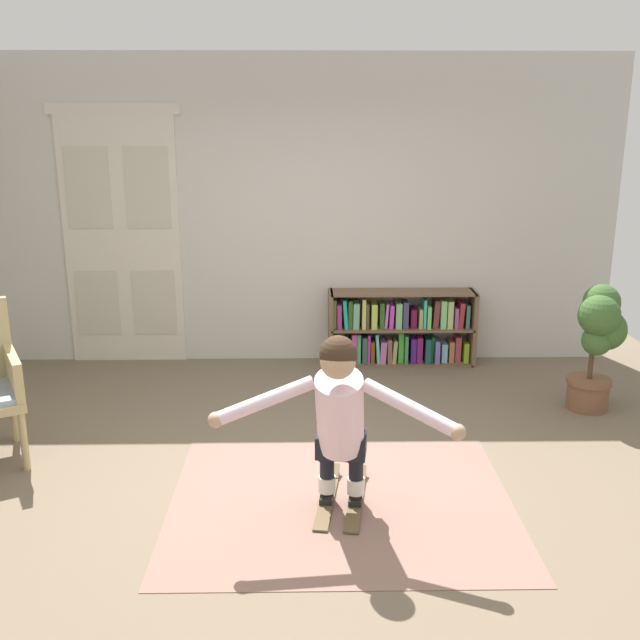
{
  "coord_description": "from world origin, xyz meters",
  "views": [
    {
      "loc": [
        0.05,
        -4.35,
        2.33
      ],
      "look_at": [
        0.12,
        0.22,
        1.05
      ],
      "focal_mm": 40.82,
      "sensor_mm": 36.0,
      "label": 1
    }
  ],
  "objects_px": {
    "potted_plant": "(598,338)",
    "skis_pair": "(342,497)",
    "person_skier": "(340,412)",
    "bookshelf": "(399,330)"
  },
  "relations": [
    {
      "from": "bookshelf",
      "to": "person_skier",
      "type": "bearing_deg",
      "value": -103.93
    },
    {
      "from": "bookshelf",
      "to": "skis_pair",
      "type": "bearing_deg",
      "value": -104.33
    },
    {
      "from": "potted_plant",
      "to": "person_skier",
      "type": "height_order",
      "value": "person_skier"
    },
    {
      "from": "skis_pair",
      "to": "person_skier",
      "type": "distance_m",
      "value": 0.68
    },
    {
      "from": "bookshelf",
      "to": "potted_plant",
      "type": "xyz_separation_m",
      "value": [
        1.45,
        -1.19,
        0.28
      ]
    },
    {
      "from": "person_skier",
      "to": "bookshelf",
      "type": "bearing_deg",
      "value": 76.07
    },
    {
      "from": "bookshelf",
      "to": "person_skier",
      "type": "height_order",
      "value": "person_skier"
    },
    {
      "from": "potted_plant",
      "to": "person_skier",
      "type": "xyz_separation_m",
      "value": [
        -2.15,
        -1.63,
        0.06
      ]
    },
    {
      "from": "bookshelf",
      "to": "potted_plant",
      "type": "bearing_deg",
      "value": -39.38
    },
    {
      "from": "potted_plant",
      "to": "skis_pair",
      "type": "distance_m",
      "value": 2.64
    }
  ]
}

